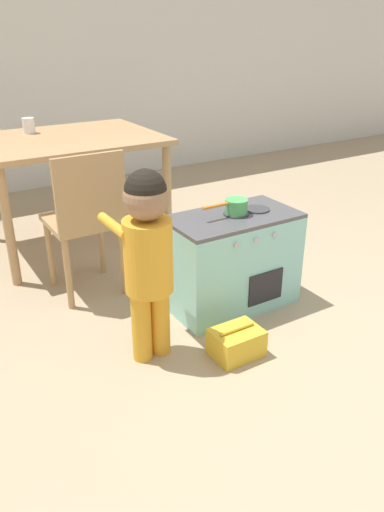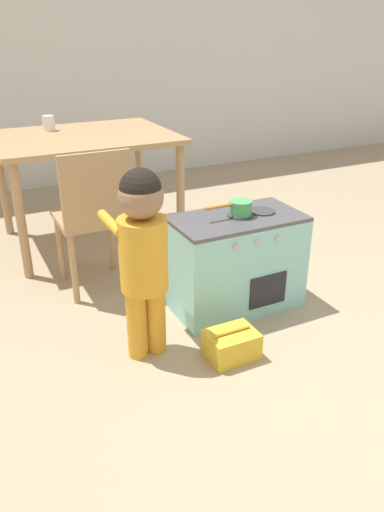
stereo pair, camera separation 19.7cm
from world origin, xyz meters
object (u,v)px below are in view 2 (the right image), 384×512
(toy_basket, at_px, (231,345))
(dining_table, at_px, (85,149))
(toy_pot, at_px, (240,207))
(child_figure, at_px, (143,244))
(cup_on_table, at_px, (49,123))
(dining_chair_near, at_px, (93,216))
(play_kitchen, at_px, (236,262))

(toy_basket, relative_size, dining_table, 0.20)
(dining_table, bearing_deg, toy_pot, -70.03)
(toy_pot, distance_m, dining_table, 1.33)
(child_figure, distance_m, cup_on_table, 1.71)
(toy_basket, height_order, dining_chair_near, dining_chair_near)
(child_figure, xyz_separation_m, toy_basket, (0.34, -0.21, -0.50))
(dining_table, xyz_separation_m, cup_on_table, (-0.17, 0.24, 0.14))
(dining_table, distance_m, cup_on_table, 0.33)
(play_kitchen, height_order, cup_on_table, cup_on_table)
(child_figure, height_order, toy_basket, child_figure)
(dining_chair_near, bearing_deg, toy_pot, -38.97)
(toy_basket, height_order, dining_table, dining_table)
(child_figure, bearing_deg, play_kitchen, 18.20)
(play_kitchen, height_order, toy_pot, toy_pot)
(toy_pot, relative_size, toy_basket, 1.15)
(child_figure, height_order, cup_on_table, child_figure)
(toy_pot, height_order, dining_table, dining_table)
(toy_pot, relative_size, cup_on_table, 2.62)
(toy_pot, distance_m, cup_on_table, 1.64)
(dining_chair_near, bearing_deg, child_figure, -88.34)
(toy_basket, distance_m, dining_table, 1.77)
(dining_chair_near, bearing_deg, dining_table, 76.72)
(toy_pot, distance_m, child_figure, 0.64)
(child_figure, bearing_deg, dining_table, 83.91)
(toy_pot, bearing_deg, child_figure, -162.08)
(child_figure, bearing_deg, toy_basket, -32.18)
(play_kitchen, relative_size, dining_chair_near, 0.82)
(dining_chair_near, distance_m, cup_on_table, 1.04)
(dining_table, relative_size, dining_chair_near, 1.38)
(play_kitchen, distance_m, dining_table, 1.39)
(dining_chair_near, relative_size, cup_on_table, 8.25)
(toy_pot, relative_size, dining_table, 0.23)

